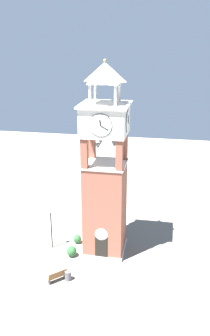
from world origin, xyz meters
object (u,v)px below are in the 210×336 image
Objects in this scene: lamp_post at (51,221)px; trash_bin at (68,276)px; clock_tower at (105,180)px; park_bench at (57,276)px.

lamp_post reaches higher than trash_bin.
trash_bin is (-2.08, -4.94, -6.43)m from clock_tower.
clock_tower is 21.05× the size of trash_bin.
park_bench is (-2.88, -5.25, -6.35)m from clock_tower.
trash_bin is (2.79, -4.42, -2.30)m from lamp_post.
clock_tower is 8.73m from park_bench.
park_bench is at bearing -158.52° from trash_bin.
clock_tower reaches higher than lamp_post.
park_bench is 0.37× the size of lamp_post.
lamp_post reaches higher than park_bench.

